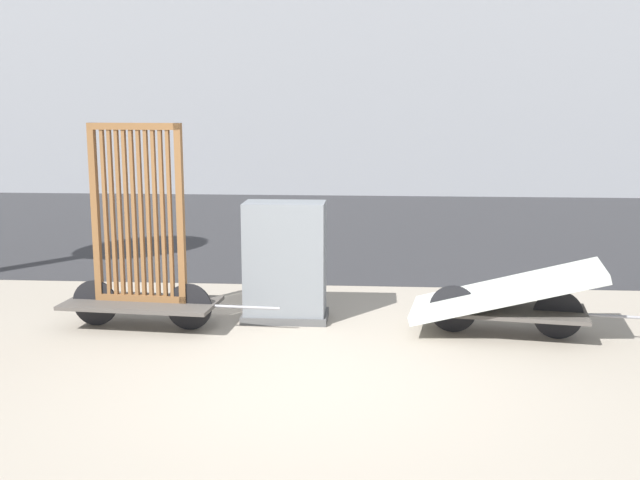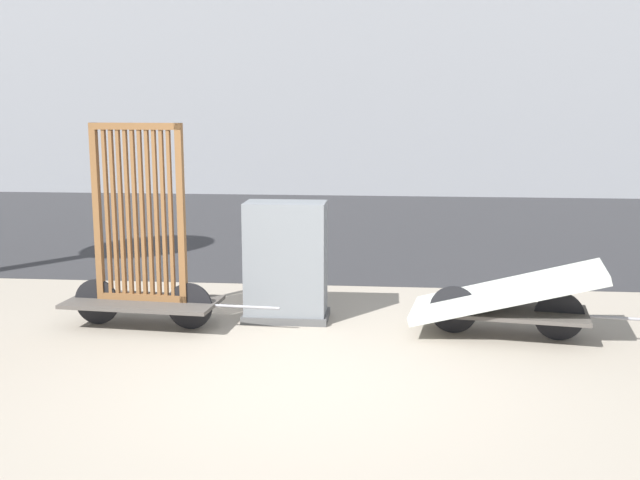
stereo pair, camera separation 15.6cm
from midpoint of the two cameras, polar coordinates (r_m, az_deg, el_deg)
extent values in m
plane|color=gray|center=(6.51, -0.59, -10.93)|extent=(60.00, 60.00, 0.00)
cube|color=#2D2D30|center=(14.88, 2.84, 1.11)|extent=(56.00, 10.12, 0.01)
cube|color=#4C4742|center=(8.26, -12.84, -4.63)|extent=(1.68, 0.86, 0.04)
cylinder|color=black|center=(8.08, -9.37, -4.98)|extent=(0.50, 0.08, 0.50)
cylinder|color=black|center=(8.48, -16.13, -4.53)|extent=(0.50, 0.08, 0.50)
cylinder|color=gray|center=(7.90, -5.00, -5.10)|extent=(0.70, 0.09, 0.03)
cube|color=brown|center=(8.25, -12.85, -4.26)|extent=(1.01, 0.15, 0.07)
cube|color=brown|center=(8.00, -13.37, 8.43)|extent=(1.01, 0.15, 0.07)
cube|color=brown|center=(8.27, -16.09, 2.04)|extent=(0.08, 0.08, 1.88)
cube|color=brown|center=(7.91, -9.98, 1.93)|extent=(0.08, 0.08, 1.88)
cube|color=brown|center=(8.22, -15.38, 2.03)|extent=(0.04, 0.05, 1.81)
cube|color=brown|center=(8.19, -14.88, 2.02)|extent=(0.04, 0.05, 1.81)
cube|color=brown|center=(8.16, -14.38, 2.01)|extent=(0.04, 0.05, 1.81)
cube|color=brown|center=(8.12, -13.87, 2.01)|extent=(0.04, 0.05, 1.81)
cube|color=brown|center=(8.09, -13.36, 2.00)|extent=(0.04, 0.05, 1.81)
cube|color=brown|center=(8.06, -12.85, 1.99)|extent=(0.04, 0.05, 1.81)
cube|color=brown|center=(8.03, -12.33, 1.98)|extent=(0.04, 0.05, 1.81)
cube|color=brown|center=(8.00, -11.80, 1.97)|extent=(0.04, 0.05, 1.81)
cube|color=brown|center=(7.97, -11.28, 1.96)|extent=(0.04, 0.05, 1.81)
cube|color=brown|center=(7.95, -10.75, 1.95)|extent=(0.04, 0.05, 1.81)
cube|color=#4C4742|center=(7.97, 14.49, -5.25)|extent=(1.71, 0.96, 0.04)
cylinder|color=black|center=(8.00, 18.28, -5.53)|extent=(0.50, 0.11, 0.50)
cylinder|color=black|center=(7.98, 10.69, -5.22)|extent=(0.50, 0.11, 0.50)
cylinder|color=gray|center=(8.07, 22.80, -5.54)|extent=(0.70, 0.13, 0.03)
cube|color=#B2B7AD|center=(7.92, 14.56, -3.85)|extent=(2.03, 1.19, 0.63)
cube|color=#4C4C4C|center=(8.38, -2.05, -5.79)|extent=(0.94, 0.54, 0.08)
cube|color=slate|center=(8.24, -2.08, -1.64)|extent=(0.88, 0.48, 1.32)
camera|label=1|loc=(0.08, -89.42, 0.10)|focal=42.00mm
camera|label=2|loc=(0.08, 90.58, -0.10)|focal=42.00mm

